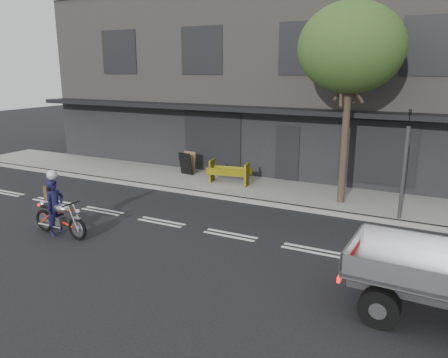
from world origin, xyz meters
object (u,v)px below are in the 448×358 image
sandwich_board (186,164)px  construction_barrier (226,173)px  street_tree (351,48)px  traffic_light_pole (404,171)px  rider (55,207)px  motorcycle (60,217)px

sandwich_board → construction_barrier: bearing=-10.5°
street_tree → traffic_light_pole: (2.00, -0.85, -3.63)m
rider → street_tree: bearing=-43.5°
sandwich_board → rider: bearing=-81.4°
sandwich_board → motorcycle: bearing=-80.2°
construction_barrier → rider: bearing=-107.5°
motorcycle → rider: (-0.15, 0.00, 0.27)m
motorcycle → construction_barrier: 6.94m
traffic_light_pole → sandwich_board: 9.17m
street_tree → rider: (-6.68, -6.41, -4.46)m
motorcycle → traffic_light_pole: bearing=35.8°
rider → sandwich_board: 7.39m
street_tree → traffic_light_pole: bearing=-23.0°
motorcycle → sandwich_board: size_ratio=2.10×
traffic_light_pole → rider: bearing=-147.4°
construction_barrier → motorcycle: bearing=-106.3°
street_tree → rider: size_ratio=4.14×
street_tree → sandwich_board: (-6.93, 0.97, -4.64)m
street_tree → sandwich_board: 8.40m
motorcycle → rider: rider is taller
construction_barrier → sandwich_board: bearing=162.8°
rider → sandwich_board: bearing=4.7°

